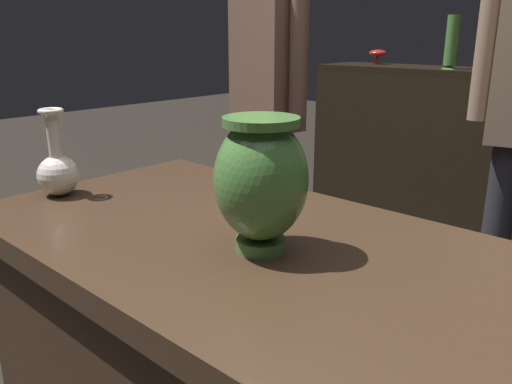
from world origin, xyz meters
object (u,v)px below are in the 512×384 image
object	(u,v)px
vase_centerpiece	(261,180)
shelf_vase_left	(452,43)
vase_tall_behind	(57,170)
visitor_near_left	(267,95)
shelf_vase_far_left	(378,54)

from	to	relation	value
vase_centerpiece	shelf_vase_left	xyz separation A→B (m)	(-0.57, 2.15, 0.19)
vase_tall_behind	visitor_near_left	size ratio (longest dim) A/B	0.13
shelf_vase_far_left	vase_tall_behind	bearing A→B (deg)	-77.82
vase_centerpiece	vase_tall_behind	distance (m)	0.59
vase_centerpiece	shelf_vase_far_left	bearing A→B (deg)	115.35
vase_centerpiece	shelf_vase_far_left	distance (m)	2.55
shelf_vase_far_left	shelf_vase_left	world-z (taller)	shelf_vase_left
shelf_vase_left	visitor_near_left	xyz separation A→B (m)	(-0.36, -1.07, -0.21)
vase_centerpiece	visitor_near_left	size ratio (longest dim) A/B	0.15
shelf_vase_far_left	shelf_vase_left	xyz separation A→B (m)	(0.52, -0.15, 0.07)
vase_tall_behind	visitor_near_left	xyz separation A→B (m)	(-0.35, 1.16, 0.05)
vase_centerpiece	vase_tall_behind	world-z (taller)	vase_centerpiece
vase_centerpiece	vase_tall_behind	size ratio (longest dim) A/B	1.15
shelf_vase_left	shelf_vase_far_left	bearing A→B (deg)	163.78
shelf_vase_left	visitor_near_left	size ratio (longest dim) A/B	0.18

